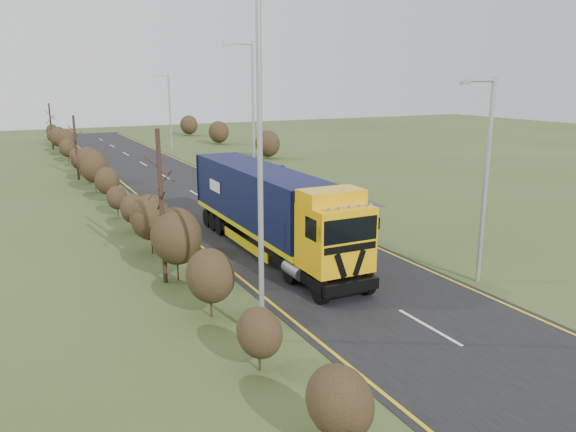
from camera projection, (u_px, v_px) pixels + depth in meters
The scene contains 14 objects.
ground at pixel (359, 288), 21.65m from camera, with size 160.00×160.00×0.00m, color #3B4D21.
road at pixel (255, 228), 30.29m from camera, with size 8.00×120.00×0.02m, color black.
layby at pixel (280, 186), 41.81m from camera, with size 6.00×18.00×0.02m, color #2E2B29.
lane_markings at pixel (257, 229), 30.02m from camera, with size 7.52×116.00×0.01m.
hedgerow at pixel (152, 220), 25.44m from camera, with size 2.24×102.04×6.05m.
lorry at pixel (269, 206), 25.54m from camera, with size 2.74×14.07×3.92m.
car_red_hatchback at pixel (285, 185), 38.49m from camera, with size 1.74×4.34×1.48m, color #A2081D.
car_blue_sedan at pixel (271, 175), 42.42m from camera, with size 1.60×4.58×1.51m, color #0B153D.
streetlight_near at pixel (485, 174), 21.28m from camera, with size 1.70×0.18×7.92m.
streetlight_mid at pixel (251, 109), 39.98m from camera, with size 2.19×0.21×10.34m.
streetlight_far at pixel (169, 108), 63.64m from camera, with size 1.77×0.18×8.29m.
left_pole at pixel (260, 169), 16.02m from camera, with size 0.16×0.16×10.69m, color #9C9FA2.
speed_sign at pixel (301, 185), 33.92m from camera, with size 0.62×0.10×2.25m.
warning_board at pixel (250, 170), 42.68m from camera, with size 0.68×0.11×1.78m.
Camera 1 is at (-11.72, -16.87, 7.87)m, focal length 35.00 mm.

